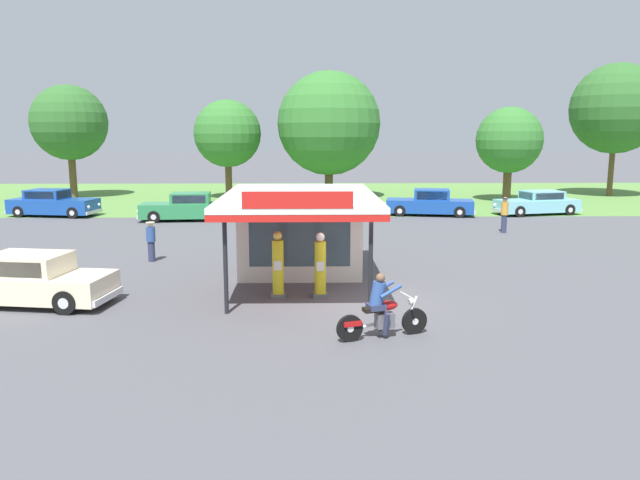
{
  "coord_description": "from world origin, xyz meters",
  "views": [
    {
      "loc": [
        -1.56,
        -16.85,
        4.81
      ],
      "look_at": [
        -1.15,
        2.41,
        1.4
      ],
      "focal_mm": 34.0,
      "sensor_mm": 36.0,
      "label": 1
    }
  ],
  "objects_px": {
    "featured_classic_sedan": "(27,281)",
    "parked_car_back_row_centre_left": "(430,204)",
    "motorcycle_with_rider": "(381,311)",
    "bystander_admiring_sedan": "(151,240)",
    "gas_pump_offside": "(320,268)",
    "parked_car_back_row_far_right": "(189,208)",
    "parked_car_second_row_spare": "(53,204)",
    "gas_pump_nearside": "(278,267)",
    "bystander_chatting_near_pumps": "(504,214)",
    "parked_car_back_row_far_left": "(538,203)"
  },
  "relations": [
    {
      "from": "gas_pump_nearside",
      "to": "parked_car_back_row_far_left",
      "type": "bearing_deg",
      "value": 51.19
    },
    {
      "from": "motorcycle_with_rider",
      "to": "parked_car_second_row_spare",
      "type": "relative_size",
      "value": 0.42
    },
    {
      "from": "featured_classic_sedan",
      "to": "parked_car_back_row_far_right",
      "type": "relative_size",
      "value": 0.94
    },
    {
      "from": "motorcycle_with_rider",
      "to": "parked_car_back_row_centre_left",
      "type": "distance_m",
      "value": 22.41
    },
    {
      "from": "parked_car_back_row_far_left",
      "to": "bystander_chatting_near_pumps",
      "type": "height_order",
      "value": "bystander_chatting_near_pumps"
    },
    {
      "from": "gas_pump_offside",
      "to": "parked_car_back_row_far_left",
      "type": "relative_size",
      "value": 0.36
    },
    {
      "from": "parked_car_back_row_far_right",
      "to": "parked_car_back_row_centre_left",
      "type": "bearing_deg",
      "value": 7.44
    },
    {
      "from": "motorcycle_with_rider",
      "to": "bystander_chatting_near_pumps",
      "type": "relative_size",
      "value": 1.29
    },
    {
      "from": "bystander_admiring_sedan",
      "to": "parked_car_back_row_far_left",
      "type": "bearing_deg",
      "value": 33.63
    },
    {
      "from": "gas_pump_nearside",
      "to": "parked_car_back_row_far_left",
      "type": "relative_size",
      "value": 0.37
    },
    {
      "from": "motorcycle_with_rider",
      "to": "featured_classic_sedan",
      "type": "distance_m",
      "value": 10.22
    },
    {
      "from": "parked_car_back_row_centre_left",
      "to": "bystander_admiring_sedan",
      "type": "height_order",
      "value": "parked_car_back_row_centre_left"
    },
    {
      "from": "parked_car_second_row_spare",
      "to": "parked_car_back_row_centre_left",
      "type": "bearing_deg",
      "value": -0.43
    },
    {
      "from": "parked_car_second_row_spare",
      "to": "parked_car_back_row_far_left",
      "type": "bearing_deg",
      "value": 0.22
    },
    {
      "from": "featured_classic_sedan",
      "to": "parked_car_back_row_centre_left",
      "type": "xyz_separation_m",
      "value": [
        15.24,
        18.61,
        0.03
      ]
    },
    {
      "from": "motorcycle_with_rider",
      "to": "parked_car_back_row_centre_left",
      "type": "height_order",
      "value": "motorcycle_with_rider"
    },
    {
      "from": "gas_pump_nearside",
      "to": "parked_car_back_row_far_left",
      "type": "height_order",
      "value": "gas_pump_nearside"
    },
    {
      "from": "parked_car_back_row_far_left",
      "to": "bystander_admiring_sedan",
      "type": "relative_size",
      "value": 3.46
    },
    {
      "from": "bystander_chatting_near_pumps",
      "to": "featured_classic_sedan",
      "type": "bearing_deg",
      "value": -145.34
    },
    {
      "from": "parked_car_back_row_far_right",
      "to": "bystander_chatting_near_pumps",
      "type": "relative_size",
      "value": 3.15
    },
    {
      "from": "gas_pump_offside",
      "to": "parked_car_back_row_far_right",
      "type": "relative_size",
      "value": 0.35
    },
    {
      "from": "gas_pump_offside",
      "to": "motorcycle_with_rider",
      "type": "bearing_deg",
      "value": -69.92
    },
    {
      "from": "motorcycle_with_rider",
      "to": "parked_car_back_row_far_right",
      "type": "distance_m",
      "value": 21.59
    },
    {
      "from": "gas_pump_offside",
      "to": "bystander_admiring_sedan",
      "type": "relative_size",
      "value": 1.26
    },
    {
      "from": "gas_pump_nearside",
      "to": "bystander_chatting_near_pumps",
      "type": "relative_size",
      "value": 1.13
    },
    {
      "from": "gas_pump_nearside",
      "to": "gas_pump_offside",
      "type": "xyz_separation_m",
      "value": [
        1.25,
        -0.0,
        -0.02
      ]
    },
    {
      "from": "gas_pump_nearside",
      "to": "bystander_admiring_sedan",
      "type": "bearing_deg",
      "value": 134.44
    },
    {
      "from": "featured_classic_sedan",
      "to": "bystander_admiring_sedan",
      "type": "distance_m",
      "value": 6.13
    },
    {
      "from": "parked_car_back_row_far_right",
      "to": "parked_car_back_row_far_left",
      "type": "relative_size",
      "value": 1.04
    },
    {
      "from": "motorcycle_with_rider",
      "to": "bystander_admiring_sedan",
      "type": "relative_size",
      "value": 1.47
    },
    {
      "from": "gas_pump_nearside",
      "to": "bystander_chatting_near_pumps",
      "type": "xyz_separation_m",
      "value": [
        10.49,
        11.54,
        0.04
      ]
    },
    {
      "from": "gas_pump_offside",
      "to": "parked_car_back_row_far_right",
      "type": "bearing_deg",
      "value": 113.36
    },
    {
      "from": "gas_pump_offside",
      "to": "motorcycle_with_rider",
      "type": "relative_size",
      "value": 0.86
    },
    {
      "from": "parked_car_back_row_centre_left",
      "to": "motorcycle_with_rider",
      "type": "bearing_deg",
      "value": -104.24
    },
    {
      "from": "bystander_admiring_sedan",
      "to": "bystander_chatting_near_pumps",
      "type": "bearing_deg",
      "value": 22.41
    },
    {
      "from": "parked_car_back_row_far_right",
      "to": "parked_car_second_row_spare",
      "type": "bearing_deg",
      "value": 166.66
    },
    {
      "from": "gas_pump_nearside",
      "to": "parked_car_back_row_far_right",
      "type": "xyz_separation_m",
      "value": [
        -5.73,
        16.17,
        -0.2
      ]
    },
    {
      "from": "gas_pump_nearside",
      "to": "motorcycle_with_rider",
      "type": "bearing_deg",
      "value": -55.02
    },
    {
      "from": "gas_pump_nearside",
      "to": "gas_pump_offside",
      "type": "distance_m",
      "value": 1.25
    },
    {
      "from": "parked_car_second_row_spare",
      "to": "bystander_chatting_near_pumps",
      "type": "distance_m",
      "value": 25.43
    },
    {
      "from": "parked_car_back_row_far_right",
      "to": "parked_car_back_row_far_left",
      "type": "xyz_separation_m",
      "value": [
        20.42,
        2.09,
        -0.04
      ]
    },
    {
      "from": "motorcycle_with_rider",
      "to": "bystander_admiring_sedan",
      "type": "height_order",
      "value": "motorcycle_with_rider"
    },
    {
      "from": "motorcycle_with_rider",
      "to": "parked_car_back_row_far_left",
      "type": "xyz_separation_m",
      "value": [
        12.07,
        22.0,
        0.01
      ]
    },
    {
      "from": "parked_car_second_row_spare",
      "to": "gas_pump_nearside",
      "type": "bearing_deg",
      "value": -52.21
    },
    {
      "from": "bystander_admiring_sedan",
      "to": "motorcycle_with_rider",
      "type": "bearing_deg",
      "value": -49.22
    },
    {
      "from": "bystander_chatting_near_pumps",
      "to": "parked_car_back_row_far_right",
      "type": "bearing_deg",
      "value": 164.08
    },
    {
      "from": "featured_classic_sedan",
      "to": "parked_car_back_row_centre_left",
      "type": "relative_size",
      "value": 0.95
    },
    {
      "from": "parked_car_back_row_far_right",
      "to": "bystander_chatting_near_pumps",
      "type": "bearing_deg",
      "value": -15.92
    },
    {
      "from": "bystander_chatting_near_pumps",
      "to": "motorcycle_with_rider",
      "type": "bearing_deg",
      "value": -117.24
    },
    {
      "from": "parked_car_second_row_spare",
      "to": "bystander_admiring_sedan",
      "type": "xyz_separation_m",
      "value": [
        9.03,
        -13.01,
        0.09
      ]
    }
  ]
}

